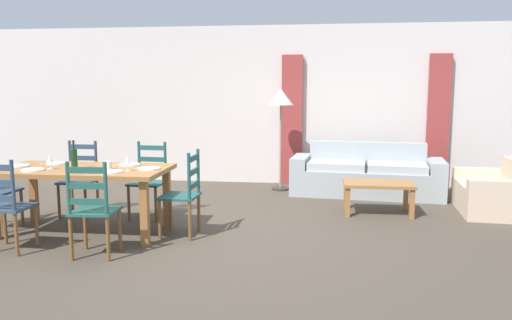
{
  "coord_description": "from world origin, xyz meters",
  "views": [
    {
      "loc": [
        1.23,
        -5.31,
        1.63
      ],
      "look_at": [
        0.43,
        0.79,
        0.75
      ],
      "focal_mm": 34.85,
      "sensor_mm": 36.0,
      "label": 1
    }
  ],
  "objects_px": {
    "dining_chair_far_right": "(149,180)",
    "coffee_table": "(378,187)",
    "dining_chair_far_left": "(80,178)",
    "wine_bottle": "(74,158)",
    "dining_chair_head_east": "(184,194)",
    "standing_lamp": "(281,103)",
    "coffee_cup_primary": "(109,165)",
    "dining_chair_near_right": "(93,209)",
    "couch": "(366,176)",
    "wine_glass_near_left": "(50,159)",
    "armchair_upholstered": "(497,194)",
    "wine_glass_near_right": "(127,161)",
    "dining_chair_near_left": "(5,206)",
    "dining_table": "(83,176)"
  },
  "relations": [
    {
      "from": "dining_chair_far_right",
      "to": "coffee_table",
      "type": "height_order",
      "value": "dining_chair_far_right"
    },
    {
      "from": "dining_chair_far_left",
      "to": "wine_bottle",
      "type": "height_order",
      "value": "wine_bottle"
    },
    {
      "from": "dining_chair_head_east",
      "to": "standing_lamp",
      "type": "height_order",
      "value": "standing_lamp"
    },
    {
      "from": "wine_bottle",
      "to": "coffee_cup_primary",
      "type": "bearing_deg",
      "value": 0.64
    },
    {
      "from": "dining_chair_far_left",
      "to": "coffee_table",
      "type": "relative_size",
      "value": 1.07
    },
    {
      "from": "dining_chair_head_east",
      "to": "dining_chair_near_right",
      "type": "bearing_deg",
      "value": -129.7
    },
    {
      "from": "couch",
      "to": "coffee_table",
      "type": "xyz_separation_m",
      "value": [
        0.04,
        -1.22,
        0.06
      ]
    },
    {
      "from": "dining_chair_far_right",
      "to": "wine_glass_near_left",
      "type": "distance_m",
      "value": 1.28
    },
    {
      "from": "dining_chair_head_east",
      "to": "armchair_upholstered",
      "type": "relative_size",
      "value": 0.79
    },
    {
      "from": "dining_chair_head_east",
      "to": "armchair_upholstered",
      "type": "xyz_separation_m",
      "value": [
        3.82,
        1.55,
        -0.23
      ]
    },
    {
      "from": "dining_chair_near_right",
      "to": "wine_glass_near_right",
      "type": "distance_m",
      "value": 0.76
    },
    {
      "from": "dining_chair_far_left",
      "to": "dining_chair_head_east",
      "type": "height_order",
      "value": "same"
    },
    {
      "from": "dining_chair_near_right",
      "to": "dining_chair_far_right",
      "type": "bearing_deg",
      "value": 89.77
    },
    {
      "from": "dining_chair_head_east",
      "to": "wine_glass_near_left",
      "type": "height_order",
      "value": "dining_chair_head_east"
    },
    {
      "from": "dining_chair_near_left",
      "to": "dining_chair_near_right",
      "type": "distance_m",
      "value": 0.94
    },
    {
      "from": "dining_table",
      "to": "couch",
      "type": "bearing_deg",
      "value": 37.15
    },
    {
      "from": "dining_chair_far_right",
      "to": "armchair_upholstered",
      "type": "xyz_separation_m",
      "value": [
        4.49,
        0.79,
        -0.23
      ]
    },
    {
      "from": "couch",
      "to": "armchair_upholstered",
      "type": "relative_size",
      "value": 1.93
    },
    {
      "from": "coffee_table",
      "to": "standing_lamp",
      "type": "distance_m",
      "value": 2.24
    },
    {
      "from": "dining_chair_near_left",
      "to": "wine_bottle",
      "type": "distance_m",
      "value": 0.89
    },
    {
      "from": "wine_glass_near_right",
      "to": "armchair_upholstered",
      "type": "bearing_deg",
      "value": 21.31
    },
    {
      "from": "standing_lamp",
      "to": "coffee_table",
      "type": "bearing_deg",
      "value": -44.98
    },
    {
      "from": "dining_chair_far_right",
      "to": "couch",
      "type": "xyz_separation_m",
      "value": [
        2.88,
        1.76,
        -0.19
      ]
    },
    {
      "from": "dining_chair_near_left",
      "to": "wine_glass_near_left",
      "type": "relative_size",
      "value": 5.96
    },
    {
      "from": "dining_chair_far_left",
      "to": "wine_glass_near_right",
      "type": "relative_size",
      "value": 5.96
    },
    {
      "from": "wine_glass_near_left",
      "to": "armchair_upholstered",
      "type": "relative_size",
      "value": 0.13
    },
    {
      "from": "dining_chair_far_right",
      "to": "couch",
      "type": "height_order",
      "value": "dining_chair_far_right"
    },
    {
      "from": "dining_table",
      "to": "wine_glass_near_left",
      "type": "relative_size",
      "value": 11.8
    },
    {
      "from": "wine_glass_near_left",
      "to": "coffee_table",
      "type": "relative_size",
      "value": 0.18
    },
    {
      "from": "dining_chair_head_east",
      "to": "coffee_table",
      "type": "height_order",
      "value": "dining_chair_head_east"
    },
    {
      "from": "wine_glass_near_left",
      "to": "armchair_upholstered",
      "type": "distance_m",
      "value": 5.6
    },
    {
      "from": "coffee_cup_primary",
      "to": "armchair_upholstered",
      "type": "height_order",
      "value": "coffee_cup_primary"
    },
    {
      "from": "dining_table",
      "to": "dining_chair_near_right",
      "type": "bearing_deg",
      "value": -58.42
    },
    {
      "from": "coffee_table",
      "to": "armchair_upholstered",
      "type": "xyz_separation_m",
      "value": [
        1.57,
        0.24,
        -0.11
      ]
    },
    {
      "from": "wine_glass_near_right",
      "to": "coffee_cup_primary",
      "type": "xyz_separation_m",
      "value": [
        -0.25,
        0.09,
        -0.07
      ]
    },
    {
      "from": "coffee_table",
      "to": "armchair_upholstered",
      "type": "height_order",
      "value": "armchair_upholstered"
    },
    {
      "from": "dining_table",
      "to": "couch",
      "type": "height_order",
      "value": "couch"
    },
    {
      "from": "couch",
      "to": "standing_lamp",
      "type": "xyz_separation_m",
      "value": [
        -1.36,
        0.18,
        1.12
      ]
    },
    {
      "from": "dining_chair_near_left",
      "to": "dining_table",
      "type": "bearing_deg",
      "value": 58.35
    },
    {
      "from": "coffee_cup_primary",
      "to": "dining_chair_head_east",
      "type": "bearing_deg",
      "value": 5.74
    },
    {
      "from": "armchair_upholstered",
      "to": "dining_chair_near_left",
      "type": "bearing_deg",
      "value": -156.84
    },
    {
      "from": "wine_glass_near_right",
      "to": "standing_lamp",
      "type": "distance_m",
      "value": 3.25
    },
    {
      "from": "wine_glass_near_right",
      "to": "coffee_table",
      "type": "bearing_deg",
      "value": 27.45
    },
    {
      "from": "dining_table",
      "to": "dining_chair_far_left",
      "type": "relative_size",
      "value": 1.98
    },
    {
      "from": "coffee_table",
      "to": "wine_glass_near_right",
      "type": "bearing_deg",
      "value": -152.55
    },
    {
      "from": "wine_glass_near_left",
      "to": "dining_chair_far_left",
      "type": "bearing_deg",
      "value": 98.18
    },
    {
      "from": "dining_chair_head_east",
      "to": "coffee_table",
      "type": "relative_size",
      "value": 1.07
    },
    {
      "from": "dining_chair_far_left",
      "to": "dining_chair_head_east",
      "type": "relative_size",
      "value": 1.0
    },
    {
      "from": "dining_table",
      "to": "coffee_table",
      "type": "distance_m",
      "value": 3.68
    },
    {
      "from": "dining_chair_near_right",
      "to": "wine_glass_near_right",
      "type": "relative_size",
      "value": 5.96
    }
  ]
}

